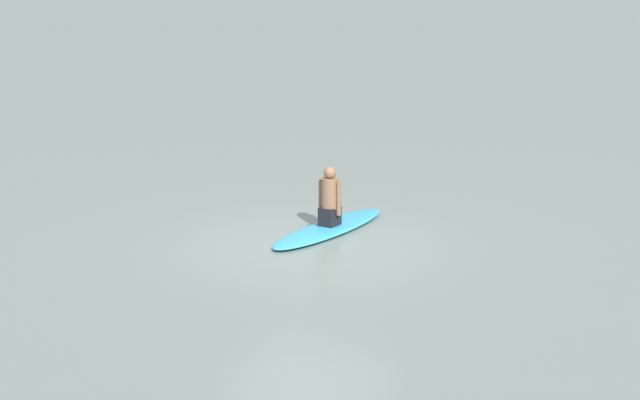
{
  "coord_description": "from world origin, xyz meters",
  "views": [
    {
      "loc": [
        -12.25,
        -8.09,
        4.33
      ],
      "look_at": [
        0.53,
        0.14,
        0.6
      ],
      "focal_mm": 54.87,
      "sensor_mm": 36.0,
      "label": 1
    }
  ],
  "objects": [
    {
      "name": "surfboard",
      "position": [
        0.89,
        0.18,
        0.05
      ],
      "size": [
        3.06,
        0.77,
        0.1
      ],
      "primitive_type": "ellipsoid",
      "rotation": [
        0.0,
        0.0,
        3.13
      ],
      "color": "#339EC6",
      "rests_on": "ground"
    },
    {
      "name": "ground_plane",
      "position": [
        0.0,
        0.0,
        0.0
      ],
      "size": [
        400.0,
        400.0,
        0.0
      ],
      "primitive_type": "plane",
      "color": "slate"
    },
    {
      "name": "person_paddler",
      "position": [
        0.89,
        0.18,
        0.54
      ],
      "size": [
        0.33,
        0.43,
        0.98
      ],
      "rotation": [
        0.0,
        0.0,
        3.13
      ],
      "color": "black",
      "rests_on": "surfboard"
    }
  ]
}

